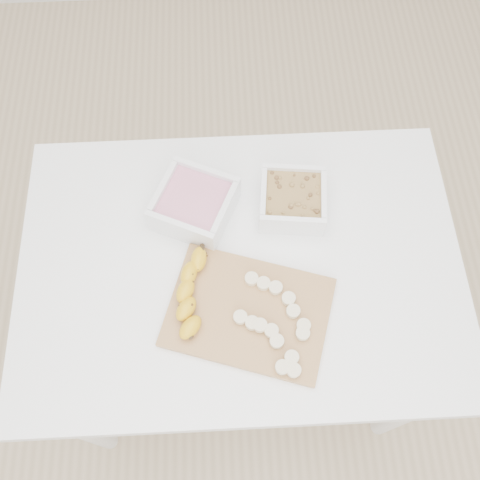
{
  "coord_description": "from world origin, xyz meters",
  "views": [
    {
      "loc": [
        -0.02,
        -0.47,
        1.86
      ],
      "look_at": [
        0.0,
        0.03,
        0.81
      ],
      "focal_mm": 40.0,
      "sensor_mm": 36.0,
      "label": 1
    }
  ],
  "objects_px": {
    "banana": "(191,294)",
    "bowl_yogurt": "(194,204)",
    "bowl_granola": "(293,200)",
    "table": "(241,279)",
    "cutting_board": "(249,312)"
  },
  "relations": [
    {
      "from": "bowl_granola",
      "to": "banana",
      "type": "height_order",
      "value": "bowl_granola"
    },
    {
      "from": "bowl_granola",
      "to": "banana",
      "type": "relative_size",
      "value": 0.81
    },
    {
      "from": "table",
      "to": "bowl_yogurt",
      "type": "height_order",
      "value": "bowl_yogurt"
    },
    {
      "from": "bowl_yogurt",
      "to": "bowl_granola",
      "type": "xyz_separation_m",
      "value": [
        0.23,
        0.0,
        -0.0
      ]
    },
    {
      "from": "table",
      "to": "bowl_granola",
      "type": "xyz_separation_m",
      "value": [
        0.13,
        0.14,
        0.13
      ]
    },
    {
      "from": "cutting_board",
      "to": "banana",
      "type": "distance_m",
      "value": 0.13
    },
    {
      "from": "table",
      "to": "bowl_yogurt",
      "type": "relative_size",
      "value": 4.58
    },
    {
      "from": "cutting_board",
      "to": "banana",
      "type": "relative_size",
      "value": 1.67
    },
    {
      "from": "bowl_granola",
      "to": "cutting_board",
      "type": "distance_m",
      "value": 0.28
    },
    {
      "from": "table",
      "to": "banana",
      "type": "xyz_separation_m",
      "value": [
        -0.11,
        -0.08,
        0.13
      ]
    },
    {
      "from": "bowl_yogurt",
      "to": "cutting_board",
      "type": "bearing_deg",
      "value": -66.51
    },
    {
      "from": "banana",
      "to": "bowl_yogurt",
      "type": "bearing_deg",
      "value": 106.16
    },
    {
      "from": "bowl_granola",
      "to": "cutting_board",
      "type": "relative_size",
      "value": 0.48
    },
    {
      "from": "bowl_granola",
      "to": "bowl_yogurt",
      "type": "bearing_deg",
      "value": -179.47
    },
    {
      "from": "bowl_yogurt",
      "to": "bowl_granola",
      "type": "relative_size",
      "value": 1.34
    }
  ]
}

